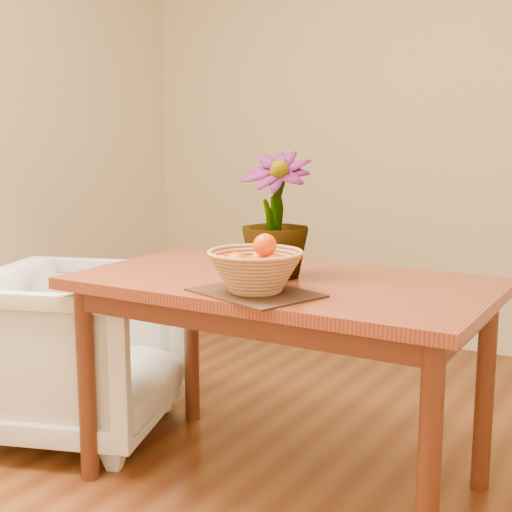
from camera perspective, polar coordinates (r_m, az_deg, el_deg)
The scene contains 7 objects.
wall_back at distance 4.20m, azimuth 15.18°, elevation 10.96°, with size 4.00×0.02×2.70m, color beige.
table at distance 2.45m, azimuth 2.19°, elevation -3.79°, with size 1.40×0.80×0.75m.
placemat at distance 2.20m, azimuth -0.05°, elevation -2.96°, with size 0.37×0.28×0.01m, color #3A1F15.
wicker_basket at distance 2.18m, azimuth -0.05°, elevation -1.35°, with size 0.30×0.30×0.12m.
orange_pile at distance 2.18m, azimuth 0.10°, elevation -0.40°, with size 0.19×0.18×0.13m.
potted_plant at distance 2.42m, azimuth 1.54°, elevation 3.31°, with size 0.24×0.24×0.43m, color #164614.
armchair at distance 3.05m, azimuth -14.20°, elevation -6.77°, with size 0.75×0.70×0.77m, color gray.
Camera 1 is at (1.13, -1.80, 1.23)m, focal length 50.00 mm.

